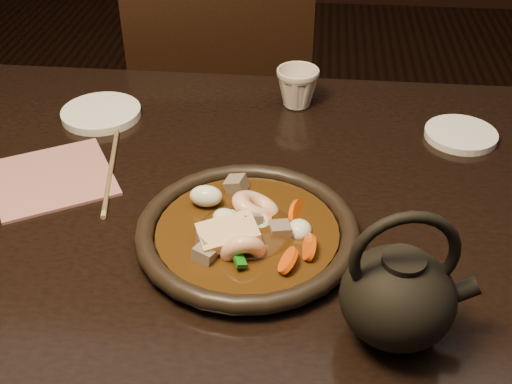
# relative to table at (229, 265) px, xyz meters

# --- Properties ---
(table) EXTENTS (1.60, 0.90, 0.75)m
(table) POSITION_rel_table_xyz_m (0.00, 0.00, 0.00)
(table) COLOR black
(table) RESTS_ON floor
(chair) EXTENTS (0.47, 0.47, 0.88)m
(chair) POSITION_rel_table_xyz_m (-0.12, 0.71, -0.20)
(chair) COLOR black
(chair) RESTS_ON floor
(plate) EXTENTS (0.29, 0.29, 0.03)m
(plate) POSITION_rel_table_xyz_m (0.03, -0.04, 0.09)
(plate) COLOR black
(plate) RESTS_ON table
(stirfry) EXTENTS (0.18, 0.19, 0.06)m
(stirfry) POSITION_rel_table_xyz_m (0.03, -0.04, 0.10)
(stirfry) COLOR #331D09
(stirfry) RESTS_ON plate
(soy_dish) EXTENTS (0.10, 0.10, 0.01)m
(soy_dish) POSITION_rel_table_xyz_m (-0.02, 0.04, 0.08)
(soy_dish) COLOR white
(soy_dish) RESTS_ON table
(saucer_left) EXTENTS (0.13, 0.13, 0.01)m
(saucer_left) POSITION_rel_table_xyz_m (-0.25, 0.27, 0.08)
(saucer_left) COLOR white
(saucer_left) RESTS_ON table
(saucer_right) EXTENTS (0.12, 0.12, 0.01)m
(saucer_right) POSITION_rel_table_xyz_m (0.35, 0.25, 0.08)
(saucer_right) COLOR white
(saucer_right) RESTS_ON table
(tea_cup) EXTENTS (0.08, 0.08, 0.07)m
(tea_cup) POSITION_rel_table_xyz_m (0.08, 0.34, 0.11)
(tea_cup) COLOR beige
(tea_cup) RESTS_ON table
(chopsticks) EXTENTS (0.06, 0.25, 0.01)m
(chopsticks) POSITION_rel_table_xyz_m (-0.19, 0.11, 0.08)
(chopsticks) COLOR tan
(chopsticks) RESTS_ON table
(napkin) EXTENTS (0.22, 0.22, 0.00)m
(napkin) POSITION_rel_table_xyz_m (-0.27, 0.08, 0.08)
(napkin) COLOR #9C6260
(napkin) RESTS_ON table
(teapot) EXTENTS (0.15, 0.12, 0.16)m
(teapot) POSITION_rel_table_xyz_m (0.20, -0.18, 0.14)
(teapot) COLOR black
(teapot) RESTS_ON table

